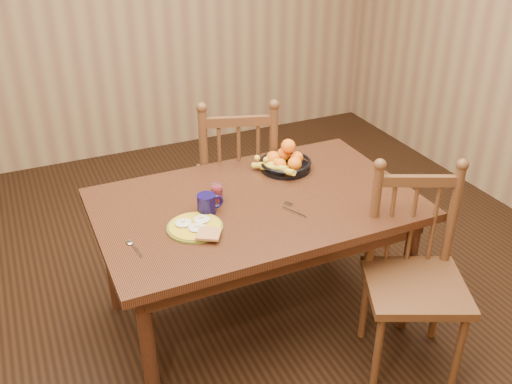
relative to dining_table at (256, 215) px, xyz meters
name	(u,v)px	position (x,y,z in m)	size (l,w,h in m)	color
room	(256,87)	(0.00, 0.00, 0.68)	(4.52, 5.02, 2.72)	black
dining_table	(256,215)	(0.00, 0.00, 0.00)	(1.60, 1.00, 0.75)	black
chair_far	(237,181)	(0.15, 0.62, -0.14)	(0.61, 0.60, 1.08)	#462715
chair_near	(414,277)	(0.57, -0.59, -0.17)	(0.61, 0.60, 1.03)	#462715
breakfast_plate	(196,227)	(-0.37, -0.13, 0.10)	(0.26, 0.31, 0.04)	#59601E
fork	(292,209)	(0.12, -0.16, 0.09)	(0.07, 0.18, 0.00)	silver
spoon	(132,245)	(-0.67, -0.14, 0.09)	(0.04, 0.16, 0.01)	silver
coffee_mug	(207,204)	(-0.26, -0.01, 0.14)	(0.13, 0.09, 0.10)	#0E0933
juice_glass	(217,194)	(-0.18, 0.08, 0.13)	(0.06, 0.06, 0.09)	silver
fruit_bowl	(285,162)	(0.29, 0.26, 0.13)	(0.32, 0.32, 0.17)	black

